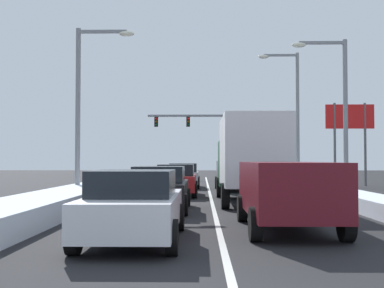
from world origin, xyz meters
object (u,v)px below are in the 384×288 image
traffic_light_gantry (218,128)px  street_lamp_right_near (337,101)px  suv_gray_right_lane_third (235,172)px  suv_maroon_right_lane_nearest (287,189)px  roadside_sign_right (350,125)px  sedan_silver_center_lane_fourth (184,175)px  box_truck_right_lane_second (250,156)px  sedan_white_center_lane_nearest (134,205)px  sedan_black_center_lane_second (160,188)px  sedan_red_center_lane_third (176,180)px  street_lamp_right_mid (292,107)px  street_lamp_left_mid (86,95)px  sedan_charcoal_right_lane_fourth (232,174)px

traffic_light_gantry → street_lamp_right_near: (4.90, -23.18, -0.18)m
suv_gray_right_lane_third → traffic_light_gantry: traffic_light_gantry is taller
suv_maroon_right_lane_nearest → roadside_sign_right: size_ratio=0.89×
sedan_silver_center_lane_fourth → traffic_light_gantry: 16.91m
box_truck_right_lane_second → suv_maroon_right_lane_nearest: bearing=-89.0°
suv_gray_right_lane_third → roadside_sign_right: 9.76m
sedan_silver_center_lane_fourth → street_lamp_right_near: 11.00m
box_truck_right_lane_second → sedan_white_center_lane_nearest: (-3.39, -9.30, -1.14)m
sedan_white_center_lane_nearest → sedan_black_center_lane_second: size_ratio=1.00×
box_truck_right_lane_second → traffic_light_gantry: traffic_light_gantry is taller
sedan_red_center_lane_third → roadside_sign_right: size_ratio=0.82×
roadside_sign_right → sedan_silver_center_lane_fourth: bearing=-169.2°
street_lamp_right_mid → street_lamp_right_near: bearing=-86.0°
suv_maroon_right_lane_nearest → street_lamp_left_mid: size_ratio=0.64×
sedan_silver_center_lane_fourth → sedan_charcoal_right_lane_fourth: bearing=51.0°
suv_maroon_right_lane_nearest → street_lamp_right_near: (4.41, 11.40, 3.53)m
street_lamp_left_mid → street_lamp_right_mid: bearing=41.9°
suv_maroon_right_lane_nearest → street_lamp_right_mid: 20.63m
sedan_red_center_lane_third → traffic_light_gantry: traffic_light_gantry is taller
roadside_sign_right → street_lamp_left_mid: bearing=-144.8°
sedan_red_center_lane_third → traffic_light_gantry: 23.66m
sedan_charcoal_right_lane_fourth → street_lamp_right_near: size_ratio=0.60×
sedan_charcoal_right_lane_fourth → street_lamp_left_mid: bearing=-120.4°
sedan_red_center_lane_third → sedan_silver_center_lane_fourth: size_ratio=1.00×
sedan_red_center_lane_third → roadside_sign_right: roadside_sign_right is taller
street_lamp_right_mid → roadside_sign_right: street_lamp_right_mid is taller
suv_maroon_right_lane_nearest → traffic_light_gantry: bearing=90.8°
traffic_light_gantry → street_lamp_right_mid: 15.37m
suv_maroon_right_lane_nearest → sedan_red_center_lane_third: bearing=106.1°
box_truck_right_lane_second → sedan_black_center_lane_second: box_truck_right_lane_second is taller
street_lamp_right_mid → suv_maroon_right_lane_nearest: bearing=-100.9°
traffic_light_gantry → sedan_white_center_lane_nearest: bearing=-94.8°
sedan_charcoal_right_lane_fourth → street_lamp_left_mid: size_ratio=0.58×
sedan_charcoal_right_lane_fourth → roadside_sign_right: roadside_sign_right is taller
sedan_charcoal_right_lane_fourth → traffic_light_gantry: size_ratio=0.42×
suv_gray_right_lane_third → street_lamp_left_mid: street_lamp_left_mid is taller
suv_gray_right_lane_third → sedan_charcoal_right_lane_fourth: bearing=87.6°
box_truck_right_lane_second → sedan_silver_center_lane_fourth: size_ratio=1.60×
suv_gray_right_lane_third → sedan_white_center_lane_nearest: (-3.32, -17.35, -0.25)m
street_lamp_right_near → street_lamp_right_mid: street_lamp_right_mid is taller
street_lamp_left_mid → sedan_charcoal_right_lane_fourth: bearing=59.6°
box_truck_right_lane_second → sedan_white_center_lane_nearest: bearing=-110.0°
box_truck_right_lane_second → roadside_sign_right: (7.86, 12.88, 2.12)m
sedan_red_center_lane_third → street_lamp_right_near: (7.71, -0.02, 3.78)m
sedan_red_center_lane_third → street_lamp_right_mid: bearing=49.7°
traffic_light_gantry → street_lamp_right_mid: bearing=-73.7°
traffic_light_gantry → street_lamp_right_mid: (4.32, -14.74, 0.46)m
street_lamp_right_near → street_lamp_right_mid: 8.48m
sedan_black_center_lane_second → street_lamp_right_mid: (7.34, 15.27, 4.42)m
roadside_sign_right → sedan_white_center_lane_nearest: bearing=-116.9°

